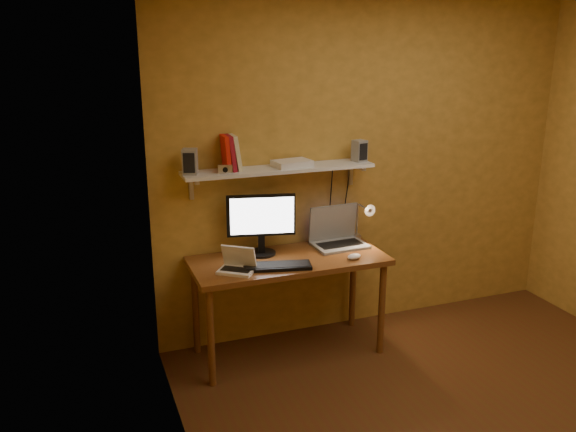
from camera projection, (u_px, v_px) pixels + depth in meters
name	position (u px, v px, depth m)	size (l,w,h in m)	color
room	(506.00, 223.00, 3.31)	(3.44, 3.24, 2.64)	#4F2814
desk	(289.00, 269.00, 4.38)	(1.40, 0.60, 0.75)	brown
wall_shelf	(279.00, 169.00, 4.35)	(1.40, 0.25, 0.21)	silver
monitor	(261.00, 221.00, 4.37)	(0.49, 0.25, 0.45)	black
laptop	(337.00, 235.00, 4.62)	(0.40, 0.30, 0.29)	gray
netbook	(238.00, 264.00, 4.10)	(0.29, 0.28, 0.18)	silver
keyboard	(277.00, 266.00, 4.17)	(0.46, 0.15, 0.02)	black
mouse	(354.00, 256.00, 4.33)	(0.11, 0.07, 0.04)	silver
desk_lamp	(364.00, 216.00, 4.63)	(0.09, 0.23, 0.38)	silver
speaker_left	(190.00, 162.00, 4.11)	(0.10, 0.10, 0.17)	gray
speaker_right	(359.00, 151.00, 4.53)	(0.09, 0.09, 0.16)	gray
books	(231.00, 153.00, 4.22)	(0.13, 0.17, 0.25)	red
shelf_camera	(225.00, 169.00, 4.15)	(0.10, 0.06, 0.06)	silver
router	(292.00, 163.00, 4.38)	(0.27, 0.18, 0.04)	silver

